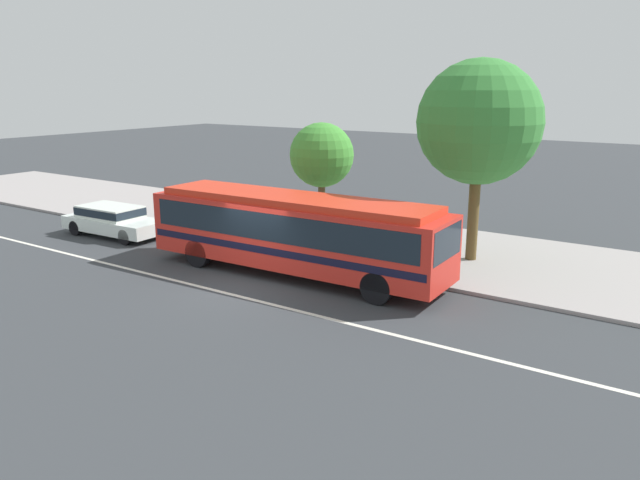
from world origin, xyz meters
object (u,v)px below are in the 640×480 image
at_px(sedan_behind_bus, 113,219).
at_px(street_tree_near_stop, 322,156).
at_px(bus_stop_sign, 411,230).
at_px(street_tree_mid_block, 479,123).
at_px(pedestrian_waiting_near_sign, 411,247).
at_px(pedestrian_walking_along_curb, 332,229).
at_px(transit_bus, 295,229).

xyz_separation_m(sedan_behind_bus, street_tree_near_stop, (8.14, 3.96, 2.86)).
xyz_separation_m(bus_stop_sign, street_tree_mid_block, (1.13, 2.77, 3.43)).
height_order(sedan_behind_bus, street_tree_mid_block, street_tree_mid_block).
distance_m(pedestrian_waiting_near_sign, bus_stop_sign, 0.60).
relative_size(pedestrian_walking_along_curb, street_tree_near_stop, 0.33).
distance_m(transit_bus, bus_stop_sign, 3.89).
relative_size(sedan_behind_bus, street_tree_mid_block, 0.67).
distance_m(sedan_behind_bus, pedestrian_walking_along_curb, 9.91).
xyz_separation_m(pedestrian_waiting_near_sign, street_tree_mid_block, (0.99, 3.03, 3.96)).
xyz_separation_m(pedestrian_walking_along_curb, street_tree_mid_block, (4.66, 2.20, 4.00)).
xyz_separation_m(transit_bus, street_tree_mid_block, (4.43, 4.85, 3.45)).
height_order(bus_stop_sign, street_tree_mid_block, street_tree_mid_block).
relative_size(pedestrian_waiting_near_sign, street_tree_mid_block, 0.23).
bearing_deg(transit_bus, pedestrian_walking_along_curb, 94.96).
bearing_deg(pedestrian_waiting_near_sign, transit_bus, -152.13).
bearing_deg(transit_bus, pedestrian_waiting_near_sign, 27.87).
relative_size(transit_bus, street_tree_mid_block, 1.53).
bearing_deg(pedestrian_waiting_near_sign, sedan_behind_bus, -172.86).
distance_m(sedan_behind_bus, pedestrian_waiting_near_sign, 13.37).
bearing_deg(pedestrian_waiting_near_sign, street_tree_near_stop, 155.77).
bearing_deg(pedestrian_walking_along_curb, bus_stop_sign, -9.32).
xyz_separation_m(sedan_behind_bus, pedestrian_waiting_near_sign, (13.26, 1.66, 0.37)).
bearing_deg(street_tree_near_stop, transit_bus, -67.84).
relative_size(pedestrian_waiting_near_sign, street_tree_near_stop, 0.35).
relative_size(pedestrian_waiting_near_sign, bus_stop_sign, 0.72).
distance_m(pedestrian_walking_along_curb, street_tree_near_stop, 3.27).
bearing_deg(transit_bus, street_tree_near_stop, 112.16).
xyz_separation_m(transit_bus, bus_stop_sign, (3.30, 2.07, 0.02)).
distance_m(bus_stop_sign, street_tree_mid_block, 4.56).
relative_size(street_tree_near_stop, street_tree_mid_block, 0.67).
distance_m(pedestrian_waiting_near_sign, street_tree_near_stop, 6.14).
bearing_deg(bus_stop_sign, street_tree_mid_block, 67.84).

